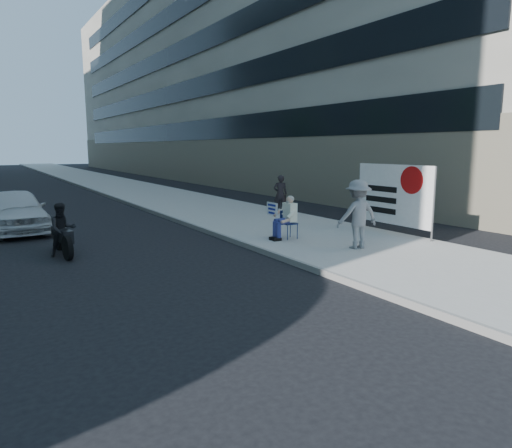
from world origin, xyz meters
TOP-DOWN VIEW (x-y plane):
  - ground at (0.00, 0.00)m, footprint 160.00×160.00m
  - near_sidewalk at (4.00, 20.00)m, footprint 5.00×120.00m
  - near_building at (17.00, 32.00)m, footprint 14.00×70.00m
  - seated_protester at (2.74, 4.36)m, footprint 0.83×1.12m
  - jogger at (3.67, 2.29)m, footprint 1.32×0.90m
  - pedestrian_woman at (5.80, 9.07)m, footprint 0.69×0.61m
  - protest_banner at (6.18, 3.30)m, footprint 0.08×3.06m
  - white_sedan_near at (-3.99, 10.85)m, footprint 1.94×4.40m
  - motorcycle at (-3.22, 6.25)m, footprint 0.75×2.05m

SIDE VIEW (x-z plane):
  - ground at x=0.00m, z-range 0.00..0.00m
  - near_sidewalk at x=4.00m, z-range 0.00..0.15m
  - motorcycle at x=-3.22m, z-range -0.08..1.35m
  - white_sedan_near at x=-3.99m, z-range 0.00..1.47m
  - seated_protester at x=2.74m, z-range 0.22..1.53m
  - pedestrian_woman at x=5.80m, z-range 0.15..1.74m
  - jogger at x=3.67m, z-range 0.15..2.02m
  - protest_banner at x=6.18m, z-range 0.30..2.50m
  - near_building at x=17.00m, z-range 0.00..20.00m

